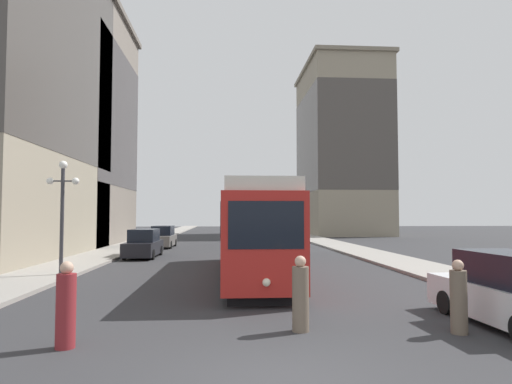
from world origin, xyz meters
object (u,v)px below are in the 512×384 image
Objects in this scene: parked_car_left_near at (144,244)px; lamp_post_left_near at (62,199)px; parked_car_left_mid at (163,237)px; pedestrian_on_sidewalk at (66,308)px; streetcar at (251,229)px; pedestrian_crossing_far at (301,296)px; transit_bus at (272,224)px; pedestrian_crossing_near at (459,299)px; parked_car_right_far at (511,292)px.

lamp_post_left_near reaches higher than parked_car_left_near.
parked_car_left_mid reaches higher than pedestrian_on_sidewalk.
streetcar is 9.79m from pedestrian_crossing_far.
lamp_post_left_near is at bearing -119.40° from transit_bus.
pedestrian_crossing_near is 3.64m from pedestrian_crossing_far.
parked_car_left_mid is (0.00, 8.84, -0.00)m from parked_car_left_near.
lamp_post_left_near reaches higher than transit_bus.
parked_car_left_mid is 30.00m from pedestrian_crossing_near.
streetcar is 8.77× the size of pedestrian_crossing_near.
transit_bus is 14.26m from parked_car_left_near.
pedestrian_crossing_near is (10.63, -28.05, -0.06)m from parked_car_left_mid.
transit_bus is 9.72m from parked_car_left_mid.
transit_bus is 22.89m from lamp_post_left_near.
streetcar is at bearing -53.72° from pedestrian_crossing_near.
parked_car_left_near reaches higher than pedestrian_crossing_near.
pedestrian_crossing_far is at bearing -86.55° from streetcar.
streetcar reaches higher than pedestrian_crossing_far.
pedestrian_crossing_near is at bearing -168.22° from pedestrian_crossing_far.
streetcar is at bearing -67.53° from pedestrian_crossing_far.
pedestrian_on_sidewalk is (-10.27, -0.99, -0.02)m from parked_car_right_far.
transit_bus is 2.58× the size of lamp_post_left_near.
pedestrian_crossing_far is at bearing -0.42° from pedestrian_on_sidewalk.
parked_car_left_near is at bearing -89.09° from parked_car_left_mid.
transit_bus reaches higher than pedestrian_crossing_near.
parked_car_right_far is at bearing -33.95° from lamp_post_left_near.
parked_car_right_far is at bearing -65.17° from parked_car_left_mid.
transit_bus is 31.25m from pedestrian_on_sidewalk.
parked_car_left_near is 2.83× the size of pedestrian_crossing_far.
pedestrian_crossing_far reaches higher than pedestrian_crossing_near.
streetcar is at bearing -61.44° from parked_car_right_far.
pedestrian_on_sidewalk is at bearing 29.66° from pedestrian_crossing_far.
parked_car_left_near is at bearing 125.09° from streetcar.
parked_car_left_mid is at bearing -169.09° from transit_bus.
streetcar is 11.61m from pedestrian_on_sidewalk.
parked_car_right_far is at bearing -84.14° from transit_bus.
streetcar is at bearing 1.00° from lamp_post_left_near.
parked_car_left_near is at bearing 78.35° from lamp_post_left_near.
pedestrian_crossing_near is 8.68m from pedestrian_on_sidewalk.
parked_car_left_mid and parked_car_right_far have the same top height.
streetcar is at bearing -98.41° from transit_bus.
lamp_post_left_near is at bearing -24.92° from pedestrian_crossing_near.
pedestrian_crossing_near is at bearing 14.19° from parked_car_right_far.
pedestrian_on_sidewalk is 0.36× the size of lamp_post_left_near.
pedestrian_on_sidewalk is 11.50m from lamp_post_left_near.
pedestrian_on_sidewalk is at bearing -112.77° from streetcar.
lamp_post_left_near reaches higher than pedestrian_on_sidewalk.
parked_car_right_far is at bearing -59.04° from streetcar.
parked_car_left_near is at bearing -59.39° from parked_car_right_far.
pedestrian_crossing_near is at bearing -87.29° from transit_bus.
lamp_post_left_near is at bearing -28.09° from pedestrian_crossing_far.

